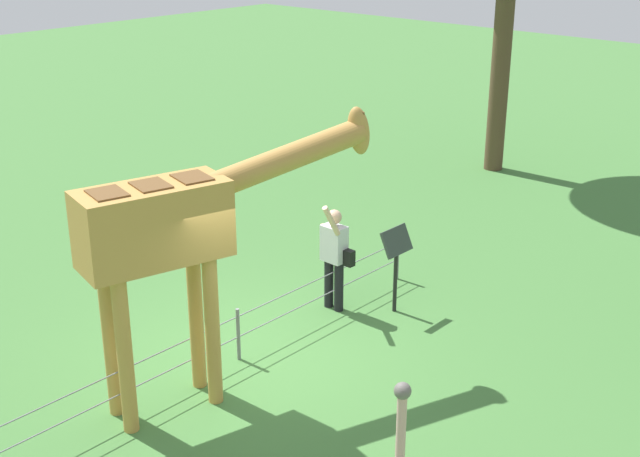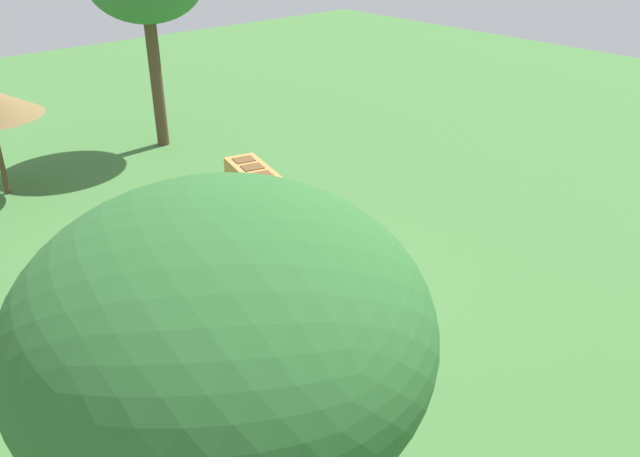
% 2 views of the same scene
% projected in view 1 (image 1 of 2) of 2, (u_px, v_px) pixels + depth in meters
% --- Properties ---
extents(ground_plane, '(60.00, 60.00, 0.00)m').
position_uv_depth(ground_plane, '(248.00, 363.00, 11.32)').
color(ground_plane, '#427538').
extents(giraffe, '(3.88, 1.41, 3.38)m').
position_uv_depth(giraffe, '(181.00, 229.00, 9.72)').
color(giraffe, '#BC8942').
rests_on(giraffe, ground_plane).
extents(visitor, '(0.54, 0.58, 1.77)m').
position_uv_depth(visitor, '(334.00, 253.00, 12.51)').
color(visitor, black).
rests_on(visitor, ground_plane).
extents(info_sign, '(0.56, 0.21, 1.32)m').
position_uv_depth(info_sign, '(396.00, 253.00, 12.42)').
color(info_sign, black).
rests_on(info_sign, ground_plane).
extents(wire_fence, '(7.05, 0.05, 0.75)m').
position_uv_depth(wire_fence, '(238.00, 332.00, 11.27)').
color(wire_fence, slate).
rests_on(wire_fence, ground_plane).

